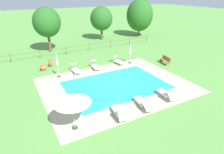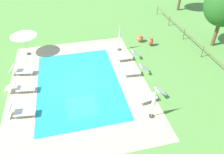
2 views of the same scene
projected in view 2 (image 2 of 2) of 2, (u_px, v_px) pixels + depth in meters
ground_plane at (79, 84)px, 15.53m from camera, size 160.00×160.00×0.00m
pool_deck_paving at (79, 84)px, 15.53m from camera, size 12.57×9.92×0.01m
swimming_pool_water at (79, 84)px, 15.52m from camera, size 8.60×5.95×0.01m
pool_coping_rim at (79, 84)px, 15.52m from camera, size 9.08×6.43×0.01m
sun_lounger_north_near_steps at (21, 70)px, 16.17m from camera, size 0.95×1.97×0.96m
sun_lounger_north_mid at (20, 112)px, 12.86m from camera, size 0.81×1.96×0.95m
sun_lounger_north_far at (135, 71)px, 16.13m from camera, size 0.77×2.01×0.88m
sun_lounger_north_end at (21, 88)px, 14.63m from camera, size 0.90×2.14×0.70m
sun_lounger_south_near_corner at (128, 56)px, 17.78m from camera, size 0.61×1.98×0.87m
sun_lounger_south_far at (151, 96)px, 13.97m from camera, size 0.92×2.08×0.82m
patio_umbrella_open_foreground at (23, 34)px, 17.49m from camera, size 2.19×2.19×2.22m
patio_umbrella_closed_row_west at (120, 35)px, 18.32m from camera, size 0.32×0.32×2.50m
patio_umbrella_closed_row_centre at (154, 99)px, 12.10m from camera, size 0.32×0.32×2.41m
terracotta_urn_near_fence at (151, 42)px, 19.63m from camera, size 0.46×0.46×0.82m
terracotta_urn_by_tree at (140, 38)px, 20.27m from camera, size 0.60×0.60×0.67m
perimeter_fence at (214, 60)px, 16.71m from camera, size 23.08×0.08×1.05m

